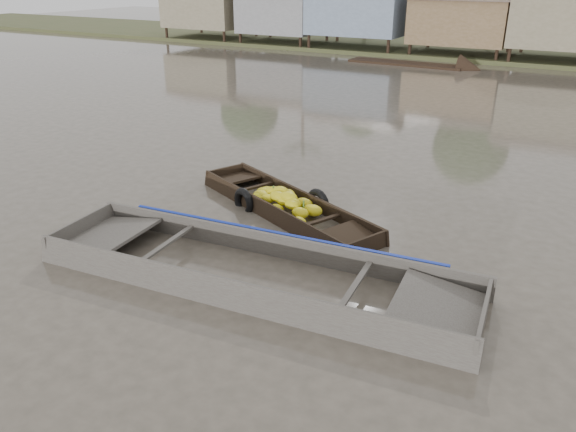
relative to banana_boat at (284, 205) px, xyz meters
The scene contains 3 objects.
ground 2.85m from the banana_boat, 63.13° to the right, with size 120.00×120.00×0.00m, color #4C463A.
banana_boat is the anchor object (origin of this frame).
viewer_boat 3.18m from the banana_boat, 69.56° to the right, with size 8.10×2.76×0.64m.
Camera 1 is at (4.56, -7.75, 5.07)m, focal length 35.00 mm.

